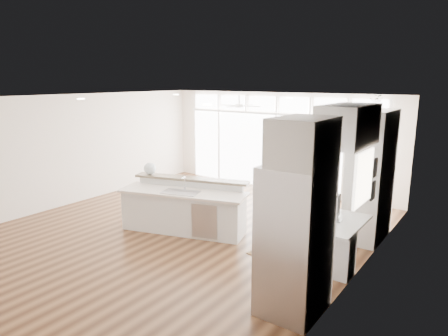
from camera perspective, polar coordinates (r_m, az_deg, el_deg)
The scene contains 23 objects.
floor at distance 8.39m, azimuth -5.72°, elevation -8.86°, with size 7.00×8.00×0.02m, color #412514.
ceiling at distance 7.82m, azimuth -6.16°, elevation 9.95°, with size 7.00×8.00×0.02m, color white.
wall_back at distance 11.26m, azimuth 7.64°, elevation 3.79°, with size 7.00×0.04×2.70m, color #F1E1D1.
wall_left at distance 10.60m, azimuth -20.32°, elevation 2.58°, with size 0.04×8.00×2.70m, color #F1E1D1.
wall_right at distance 6.32m, azimuth 18.73°, elevation -3.70°, with size 0.04×8.00×2.70m, color #F1E1D1.
glass_wall at distance 11.25m, azimuth 7.45°, elevation 2.24°, with size 5.80×0.06×2.08m, color white.
transom_row at distance 11.10m, azimuth 7.65°, elevation 9.01°, with size 5.90×0.06×0.40m, color white.
desk_window at distance 6.56m, azimuth 19.29°, elevation -1.35°, with size 0.04×0.85×0.85m, color white.
ceiling_fan at distance 10.36m, azimuth 2.19°, elevation 9.42°, with size 1.16×1.16×0.32m, color white.
recessed_lights at distance 7.97m, azimuth -5.19°, elevation 9.88°, with size 3.40×3.00×0.02m, color beige.
oven_cabinet at distance 8.11m, azimuth 20.19°, elevation -1.02°, with size 0.64×1.20×2.50m, color silver.
desk_nook at distance 7.01m, azimuth 15.96°, elevation -10.31°, with size 0.72×1.30×0.76m, color silver.
upper_cabinets at distance 6.51m, azimuth 17.34°, elevation 5.85°, with size 0.64×1.30×0.64m, color silver.
refrigerator at distance 5.36m, azimuth 10.08°, elevation -10.09°, with size 0.76×0.90×2.00m, color #A4A4A8.
fridge_cabinet at distance 4.99m, azimuth 11.27°, elevation 3.70°, with size 0.64×0.90×0.60m, color silver.
framed_photos at distance 7.18m, azimuth 20.61°, elevation -1.52°, with size 0.06×0.22×0.80m, color black.
kitchen_island at distance 8.15m, azimuth -5.85°, elevation -5.58°, with size 2.60×0.98×1.03m, color silver.
rug at distance 7.29m, azimuth 8.01°, elevation -12.22°, with size 0.97×0.70×0.01m, color #3A2512.
office_chair at distance 7.62m, azimuth 11.41°, elevation -6.91°, with size 0.56×0.52×1.08m, color black.
fishbowl at distance 8.75m, azimuth -10.53°, elevation -0.08°, with size 0.26×0.26×0.26m, color silver.
monitor at distance 6.83m, azimuth 15.63°, elevation -5.59°, with size 0.09×0.51×0.43m, color black.
keyboard at distance 6.95m, azimuth 14.21°, elevation -6.98°, with size 0.11×0.30×0.02m, color silver.
potted_plant at distance 7.92m, azimuth 20.94°, elevation 8.58°, with size 0.25×0.28×0.22m, color #2E5022.
Camera 1 is at (5.18, -5.85, 3.05)m, focal length 32.00 mm.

